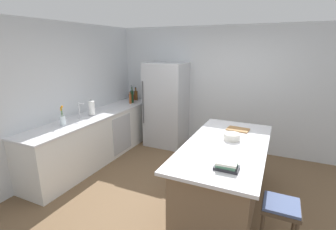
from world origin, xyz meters
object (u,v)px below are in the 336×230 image
Objects in this scene: refrigerator at (166,105)px; flower_vase at (63,120)px; vinegar_bottle at (130,99)px; cookbook_stack at (227,165)px; soda_bottle at (132,96)px; hot_sauce_bottle at (133,97)px; mixing_bowl at (232,137)px; kitchen_island at (224,175)px; wine_bottle at (132,96)px; cutting_board at (238,129)px; whiskey_bottle at (136,95)px; bar_stool at (280,214)px; sink_faucet at (80,110)px; paper_towel_roll at (92,108)px.

refrigerator is 5.46× the size of flower_vase.
flower_vase is 1.25× the size of vinegar_bottle.
soda_bottle is at bearing 138.87° from cookbook_stack.
mixing_bowl is at bearing -31.42° from hot_sauce_bottle.
kitchen_island is 2.47m from refrigerator.
hot_sauce_bottle is 0.56× the size of wine_bottle.
cutting_board is at bearing 88.71° from mixing_bowl.
wine_bottle reaches higher than cutting_board.
soda_bottle is 2.82m from cutting_board.
whiskey_bottle is 0.91× the size of cutting_board.
wine_bottle is at bearing -170.80° from refrigerator.
kitchen_island is 2.68m from flower_vase.
hot_sauce_bottle is 0.54× the size of soda_bottle.
kitchen_island is 3.18× the size of bar_stool.
vinegar_bottle is at bearing 152.43° from mixing_bowl.
flower_vase is at bearing -90.59° from whiskey_bottle.
whiskey_bottle is (-0.88, 0.15, 0.12)m from refrigerator.
mixing_bowl is at bearing 127.85° from bar_stool.
hot_sauce_bottle is at bearing 143.14° from bar_stool.
bar_stool is 3.49m from sink_faucet.
cookbook_stack is (2.75, -0.37, -0.06)m from flower_vase.
vinegar_bottle reaches higher than kitchen_island.
flower_vase reaches higher than mixing_bowl.
kitchen_island is 6.91× the size of whiskey_bottle.
sink_faucet reaches higher than hot_sauce_bottle.
whiskey_bottle is (0.02, 2.21, 0.02)m from flower_vase.
hot_sauce_bottle is at bearing -100.83° from whiskey_bottle.
kitchen_island is 8.46× the size of cookbook_stack.
vinegar_bottle is at bearing 84.09° from sink_faucet.
mixing_bowl is (-0.68, 0.87, 0.42)m from bar_stool.
sink_faucet is at bearing 95.08° from flower_vase.
mixing_bowl reaches higher than cookbook_stack.
sink_faucet is 0.81× the size of wine_bottle.
refrigerator is 6.16× the size of sink_faucet.
kitchen_island is at bearing 7.15° from flower_vase.
kitchen_island is 6.89× the size of paper_towel_roll.
paper_towel_roll is (-0.00, 0.69, 0.03)m from flower_vase.
refrigerator is 2.32m from mixing_bowl.
refrigerator is 8.24× the size of mixing_bowl.
sink_faucet is (-0.94, -1.63, 0.16)m from refrigerator.
wine_bottle reaches higher than hot_sauce_bottle.
vinegar_bottle is at bearing 84.57° from paper_towel_roll.
refrigerator is 3.44m from bar_stool.
paper_towel_roll is 1.51m from whiskey_bottle.
hot_sauce_bottle reaches higher than kitchen_island.
bar_stool is at bearing -13.31° from sink_faucet.
refrigerator reaches higher than hot_sauce_bottle.
cookbook_stack is (2.75, -1.06, -0.09)m from paper_towel_roll.
flower_vase is at bearing -90.15° from hot_sauce_bottle.
paper_towel_roll is at bearing -90.28° from hot_sauce_bottle.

